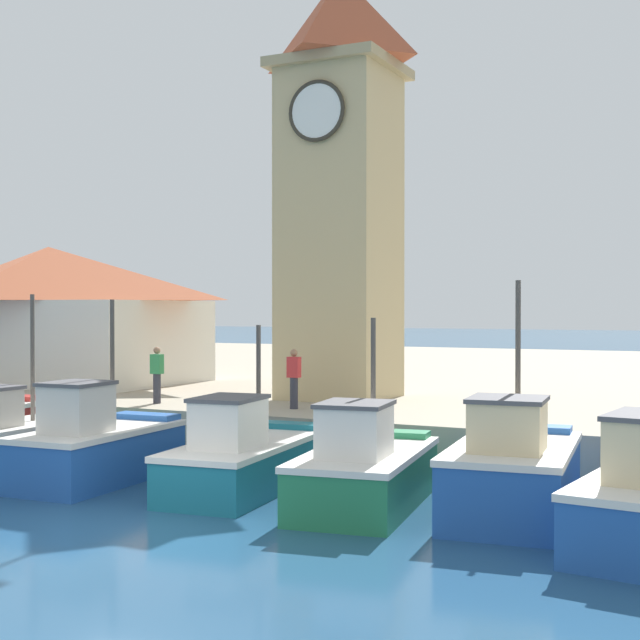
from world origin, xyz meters
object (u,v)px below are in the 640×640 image
object	(u,v)px
clock_tower	(340,173)
fishing_boat_left_inner	(10,443)
fishing_boat_mid_left	(96,447)
dock_worker_near_tower	(294,378)
fishing_boat_right_inner	(513,472)
warehouse_left	(49,312)
fishing_boat_center	(245,458)
fishing_boat_mid_right	(365,470)
dock_worker_along_quay	(157,374)

from	to	relation	value
clock_tower	fishing_boat_left_inner	bearing A→B (deg)	-113.32
fishing_boat_mid_left	dock_worker_near_tower	xyz separation A→B (m)	(1.75, 5.98, 1.17)
fishing_boat_right_inner	warehouse_left	distance (m)	22.04
fishing_boat_mid_left	fishing_boat_center	world-z (taller)	fishing_boat_mid_left
fishing_boat_left_inner	fishing_boat_right_inner	xyz separation A→B (m)	(11.39, 0.99, 0.08)
fishing_boat_mid_left	clock_tower	xyz separation A→B (m)	(1.63, 9.21, 7.15)
fishing_boat_mid_left	fishing_boat_mid_right	world-z (taller)	fishing_boat_mid_left
dock_worker_along_quay	fishing_boat_left_inner	bearing A→B (deg)	-89.76
fishing_boat_left_inner	warehouse_left	xyz separation A→B (m)	(-8.40, 10.26, 2.94)
fishing_boat_mid_right	clock_tower	bearing A→B (deg)	117.53
fishing_boat_center	warehouse_left	world-z (taller)	warehouse_left
fishing_boat_left_inner	clock_tower	xyz separation A→B (m)	(4.03, 9.35, 7.19)
warehouse_left	dock_worker_along_quay	size ratio (longest dim) A/B	6.90
fishing_boat_left_inner	dock_worker_along_quay	bearing A→B (deg)	90.24
fishing_boat_center	fishing_boat_right_inner	bearing A→B (deg)	1.60
clock_tower	fishing_boat_mid_left	bearing A→B (deg)	-100.02
dock_worker_along_quay	fishing_boat_center	bearing A→B (deg)	-39.63
fishing_boat_right_inner	fishing_boat_mid_left	bearing A→B (deg)	-174.58
fishing_boat_right_inner	clock_tower	world-z (taller)	clock_tower
dock_worker_near_tower	fishing_boat_center	bearing A→B (deg)	-72.99
fishing_boat_center	warehouse_left	distance (m)	17.28
fishing_boat_mid_left	fishing_boat_right_inner	xyz separation A→B (m)	(8.99, 0.85, 0.04)
fishing_boat_mid_left	fishing_boat_left_inner	bearing A→B (deg)	-176.78
clock_tower	warehouse_left	size ratio (longest dim) A/B	1.29
fishing_boat_mid_left	fishing_boat_right_inner	bearing A→B (deg)	5.42
fishing_boat_mid_left	dock_worker_near_tower	world-z (taller)	fishing_boat_mid_left
fishing_boat_mid_left	clock_tower	world-z (taller)	clock_tower
fishing_boat_center	fishing_boat_mid_left	bearing A→B (deg)	-168.31
dock_worker_near_tower	fishing_boat_mid_right	bearing A→B (deg)	-51.35
fishing_boat_mid_left	warehouse_left	world-z (taller)	warehouse_left
dock_worker_near_tower	clock_tower	bearing A→B (deg)	92.14
warehouse_left	fishing_boat_left_inner	bearing A→B (deg)	-50.70
fishing_boat_center	dock_worker_near_tower	distance (m)	5.67
warehouse_left	fishing_boat_mid_left	bearing A→B (deg)	-43.15
fishing_boat_right_inner	dock_worker_near_tower	distance (m)	8.94
fishing_boat_right_inner	dock_worker_along_quay	xyz separation A→B (m)	(-11.41, 4.64, 1.13)
fishing_boat_center	clock_tower	xyz separation A→B (m)	(-1.74, 8.52, 7.24)
warehouse_left	clock_tower	bearing A→B (deg)	-4.20
fishing_boat_mid_right	clock_tower	distance (m)	12.30
fishing_boat_mid_right	warehouse_left	distance (m)	19.85
fishing_boat_mid_right	dock_worker_near_tower	distance (m)	7.29
fishing_boat_mid_right	clock_tower	xyz separation A→B (m)	(-4.60, 8.83, 7.21)
fishing_boat_mid_right	fishing_boat_right_inner	size ratio (longest dim) A/B	1.04
clock_tower	dock_worker_near_tower	xyz separation A→B (m)	(0.12, -3.23, -5.98)
dock_worker_near_tower	dock_worker_along_quay	distance (m)	4.20
dock_worker_near_tower	dock_worker_along_quay	world-z (taller)	same
fishing_boat_left_inner	fishing_boat_right_inner	bearing A→B (deg)	4.96
dock_worker_near_tower	fishing_boat_right_inner	bearing A→B (deg)	-35.34
clock_tower	dock_worker_along_quay	bearing A→B (deg)	-137.47
fishing_boat_right_inner	clock_tower	bearing A→B (deg)	131.36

